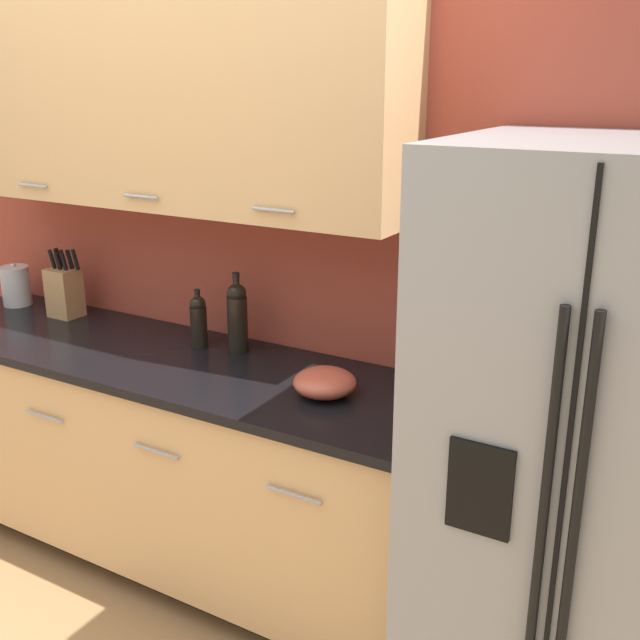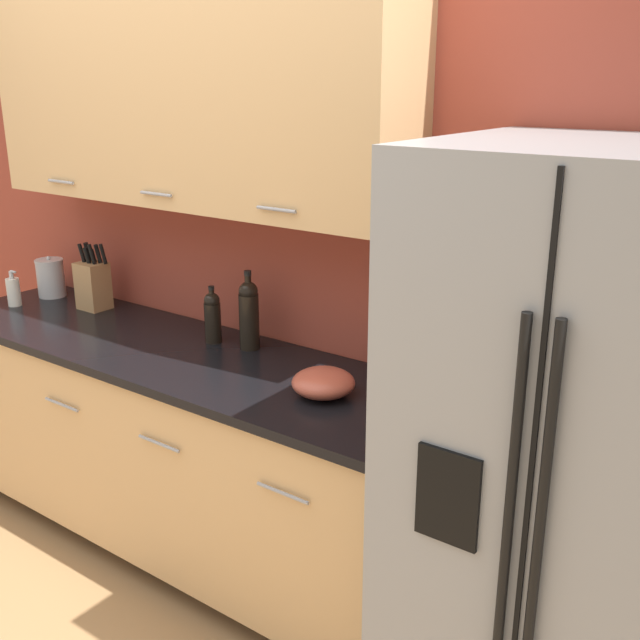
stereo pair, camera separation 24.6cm
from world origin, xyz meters
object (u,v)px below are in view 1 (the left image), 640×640
refrigerator (591,471)px  mixing_bowl (325,383)px  oil_bottle (199,320)px  steel_canister (16,286)px  wine_bottle (237,316)px  knife_block (64,291)px

refrigerator → mixing_bowl: size_ratio=8.35×
refrigerator → oil_bottle: (-1.53, 0.22, 0.12)m
steel_canister → mixing_bowl: (1.76, -0.19, -0.05)m
steel_canister → refrigerator: bearing=-5.2°
oil_bottle → mixing_bowl: size_ratio=1.09×
wine_bottle → steel_canister: bearing=-179.5°
wine_bottle → mixing_bowl: bearing=-21.8°
knife_block → wine_bottle: wine_bottle is taller
oil_bottle → mixing_bowl: bearing=-14.2°
oil_bottle → knife_block: bearing=179.2°
oil_bottle → steel_canister: size_ratio=1.17×
wine_bottle → oil_bottle: 0.17m
refrigerator → wine_bottle: size_ratio=5.66×
refrigerator → knife_block: bearing=174.3°
wine_bottle → oil_bottle: bearing=-169.3°
steel_canister → mixing_bowl: 1.77m
refrigerator → oil_bottle: 1.55m
wine_bottle → steel_canister: (-1.26, -0.01, -0.05)m
refrigerator → oil_bottle: refrigerator is taller
oil_bottle → steel_canister: oil_bottle is taller
wine_bottle → mixing_bowl: 0.55m
knife_block → wine_bottle: 0.92m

